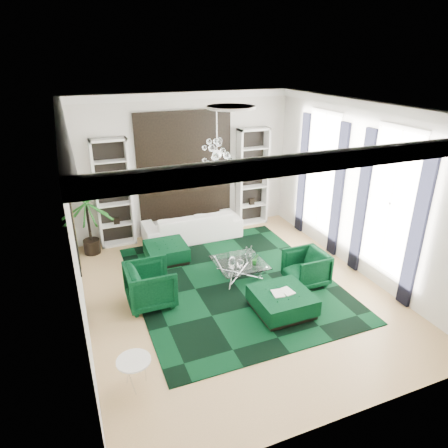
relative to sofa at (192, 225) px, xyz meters
name	(u,v)px	position (x,y,z in m)	size (l,w,h in m)	color
floor	(235,292)	(0.03, -2.91, -0.39)	(6.00, 7.00, 0.02)	tan
ceiling	(238,107)	(0.03, -2.91, 3.43)	(6.00, 7.00, 0.02)	white
wall_back	(184,165)	(0.03, 0.60, 1.52)	(6.00, 0.02, 3.80)	silver
wall_front	(354,306)	(0.03, -6.42, 1.52)	(6.00, 0.02, 3.80)	silver
wall_left	(73,232)	(-2.98, -2.91, 1.52)	(0.02, 7.00, 3.80)	silver
wall_right	(362,190)	(3.04, -2.91, 1.52)	(0.02, 7.00, 3.80)	silver
crown_molding	(238,113)	(0.03, -2.91, 3.32)	(6.00, 7.00, 0.18)	white
ceiling_medallion	(231,107)	(0.03, -2.61, 3.39)	(0.90, 0.90, 0.05)	white
tapestry	(185,166)	(0.03, 0.55, 1.52)	(2.50, 0.06, 2.80)	black
shelving_left	(113,194)	(-1.92, 0.40, 1.02)	(0.90, 0.38, 2.80)	white
shelving_right	(252,177)	(1.98, 0.40, 1.02)	(0.90, 0.38, 2.80)	white
painting	(74,222)	(-2.94, -2.31, 1.47)	(0.04, 1.30, 1.60)	black
window_near	(391,203)	(3.02, -3.81, 1.52)	(0.03, 1.10, 2.90)	white
curtain_near_a	(417,230)	(2.98, -4.59, 1.27)	(0.07, 0.30, 3.25)	black
curtain_near_b	(362,203)	(2.98, -3.03, 1.27)	(0.07, 0.30, 3.25)	black
window_far	(321,173)	(3.02, -1.41, 1.52)	(0.03, 1.10, 2.90)	white
curtain_far_a	(338,192)	(2.98, -2.19, 1.27)	(0.07, 0.30, 3.25)	black
curtain_far_b	(303,175)	(2.98, -0.63, 1.27)	(0.07, 0.30, 3.25)	black
rug	(232,281)	(0.13, -2.52, -0.37)	(4.20, 5.00, 0.02)	black
sofa	(192,225)	(0.00, 0.00, 0.00)	(2.61, 1.02, 0.76)	white
armchair_left	(150,285)	(-1.71, -2.66, 0.05)	(0.91, 0.94, 0.85)	black
armchair_right	(306,268)	(1.60, -3.16, 0.00)	(0.81, 0.83, 0.75)	black
coffee_table	(240,269)	(0.37, -2.37, -0.20)	(1.08, 1.08, 0.37)	white
ottoman_side	(166,252)	(-0.97, -0.99, -0.17)	(0.96, 0.96, 0.43)	black
ottoman_front	(282,302)	(0.59, -3.90, -0.17)	(1.07, 1.07, 0.43)	black
book	(283,292)	(0.59, -3.90, 0.06)	(0.43, 0.28, 0.03)	white
side_table	(135,374)	(-2.42, -4.76, -0.13)	(0.51, 0.51, 0.49)	white
palm	(87,213)	(-2.62, 0.09, 0.72)	(1.37, 1.37, 2.20)	#195F1A
chandelier	(217,155)	(-0.15, -2.34, 2.47)	(0.76, 0.76, 0.68)	white
table_plant	(255,259)	(0.64, -2.59, 0.12)	(0.14, 0.12, 0.26)	#195F1A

